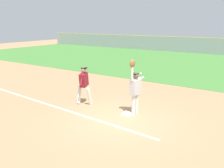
# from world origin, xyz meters

# --- Properties ---
(ground_plane) EXTENTS (71.31, 71.31, 0.00)m
(ground_plane) POSITION_xyz_m (0.00, 0.00, 0.00)
(ground_plane) COLOR tan
(outfield_grass) EXTENTS (53.58, 16.34, 0.01)m
(outfield_grass) POSITION_xyz_m (0.00, 14.39, 0.01)
(outfield_grass) COLOR #478438
(outfield_grass) RESTS_ON ground_plane
(chalk_foul_line) EXTENTS (11.98, 0.96, 0.01)m
(chalk_foul_line) POSITION_xyz_m (-3.97, -0.28, 0.00)
(chalk_foul_line) COLOR white
(chalk_foul_line) RESTS_ON ground_plane
(first_base) EXTENTS (0.39, 0.39, 0.08)m
(first_base) POSITION_xyz_m (0.03, 0.62, 0.04)
(first_base) COLOR white
(first_base) RESTS_ON ground_plane
(fielder) EXTENTS (0.33, 0.90, 2.28)m
(fielder) POSITION_xyz_m (0.26, 0.81, 1.12)
(fielder) COLOR silver
(fielder) RESTS_ON ground_plane
(runner) EXTENTS (0.85, 0.83, 1.72)m
(runner) POSITION_xyz_m (-2.26, 0.67, 1.00)
(runner) COLOR white
(runner) RESTS_ON ground_plane
(baseball) EXTENTS (0.07, 0.07, 0.07)m
(baseball) POSITION_xyz_m (0.32, 1.16, 1.65)
(baseball) COLOR white
(parked_car_tan) EXTENTS (4.57, 2.47, 1.25)m
(parked_car_tan) POSITION_xyz_m (-6.92, 25.41, 0.67)
(parked_car_tan) COLOR tan
(parked_car_tan) RESTS_ON ground_plane
(parked_car_silver) EXTENTS (4.59, 2.50, 1.25)m
(parked_car_silver) POSITION_xyz_m (-0.85, 25.89, 0.67)
(parked_car_silver) COLOR #B7B7BC
(parked_car_silver) RESTS_ON ground_plane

